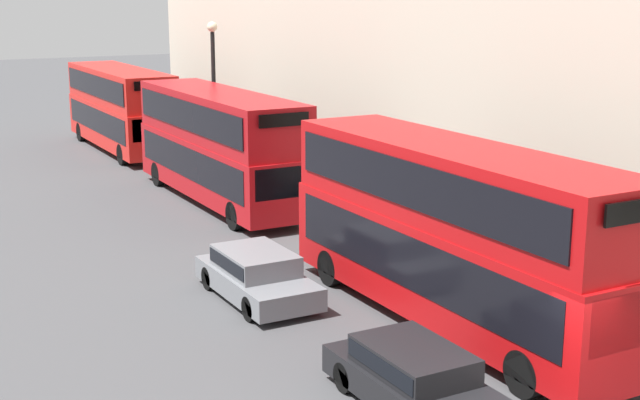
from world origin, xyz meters
The scene contains 7 objects.
bus_leading centered at (1.60, 6.02, 2.45)m, with size 2.59×11.17×4.44m.
bus_second_in_queue centered at (1.60, 20.69, 2.36)m, with size 2.59×11.27×4.27m.
bus_third_in_queue centered at (1.60, 33.76, 2.30)m, with size 2.59×10.95×4.16m.
car_dark_sedan centered at (-1.80, 2.61, 0.69)m, with size 1.78×4.34×1.29m.
car_hatchback centered at (-1.80, 9.95, 0.70)m, with size 1.87×4.27×1.32m.
street_lamp centered at (3.36, 25.46, 4.12)m, with size 0.44×0.44×6.69m.
pedestrian centered at (3.82, 36.72, 0.76)m, with size 0.36×0.36×1.65m.
Camera 1 is at (-11.10, -10.54, 8.00)m, focal length 50.00 mm.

